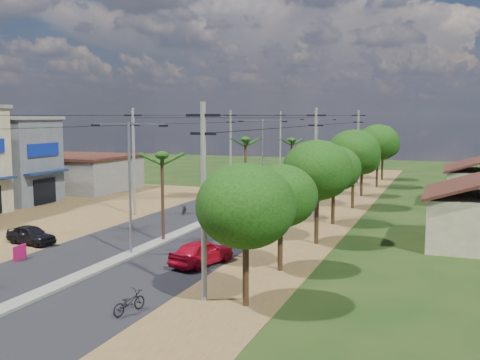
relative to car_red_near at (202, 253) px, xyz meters
The scene contains 35 objects.
ground 4.92m from the car_red_near, behind, with size 160.00×160.00×0.00m, color black.
road 16.23m from the car_red_near, 107.41° to the left, with size 12.00×110.00×0.04m, color black.
median 19.11m from the car_red_near, 104.71° to the left, with size 1.00×90.00×0.18m, color #605E56.
dirt_lot_west 21.59m from the car_red_near, 156.89° to the left, with size 18.00×46.00×0.04m, color brown.
dirt_shoulder_east 15.91m from the car_red_near, 76.72° to the left, with size 5.00×90.00×0.03m, color brown.
shophouse_grey 30.68m from the car_red_near, 151.66° to the left, with size 9.00×6.40×8.30m.
low_shed 35.62m from the car_red_near, 136.57° to the left, with size 10.40×10.40×3.95m.
tree_east_a 8.15m from the car_red_near, 49.94° to the right, with size 4.40×4.40×6.37m.
tree_east_b 5.62m from the car_red_near, ahead, with size 4.00×4.00×5.83m.
tree_east_c 9.82m from the car_red_near, 57.00° to the left, with size 4.60×4.60×6.83m.
tree_east_d 15.59m from the car_red_near, 72.54° to the left, with size 4.20×4.20×6.13m.
tree_east_e 23.38m from the car_red_near, 78.06° to the left, with size 4.80×4.80×7.14m.
tree_east_f 30.94m from the car_red_near, 81.87° to the left, with size 3.80×3.80×5.52m.
tree_east_g 39.05m from the car_red_near, 82.67° to the left, with size 5.00×5.00×7.38m.
tree_east_h 46.87m from the car_red_near, 84.29° to the left, with size 4.40×4.40×6.52m.
palm_median_near 8.17m from the car_red_near, 137.34° to the left, with size 2.00×2.00×6.15m.
palm_median_mid 21.67m from the car_red_near, 103.33° to the left, with size 2.00×2.00×6.55m.
palm_median_far 37.07m from the car_red_near, 97.57° to the left, with size 2.00×2.00×5.85m.
streetlight_near 6.35m from the car_red_near, behind, with size 5.10×0.18×8.00m.
streetlight_mid 26.24m from the car_red_near, 100.78° to the left, with size 5.10×0.18×8.00m.
streetlight_far 50.86m from the car_red_near, 95.49° to the left, with size 5.10×0.18×8.00m.
utility_pole_w_b 17.67m from the car_red_near, 133.54° to the left, with size 1.60×0.24×9.00m.
utility_pole_w_c 36.67m from the car_red_near, 108.97° to the left, with size 1.60×0.24×9.00m.
utility_pole_w_d 56.86m from the car_red_near, 102.06° to the left, with size 1.60×0.24×9.00m.
utility_pole_e_a 7.34m from the car_red_near, 64.40° to the right, with size 1.60×0.24×9.00m.
utility_pole_e_b 17.16m from the car_red_near, 80.86° to the left, with size 1.60×0.24×9.00m.
utility_pole_e_c 38.77m from the car_red_near, 86.06° to the left, with size 1.60×0.24×9.00m.
car_red_near is the anchor object (origin of this frame).
car_silver_mid 9.43m from the car_red_near, 92.43° to the left, with size 1.54×4.41×1.45m, color #A3A5AB.
car_white_far 32.86m from the car_red_near, 107.44° to the left, with size 2.21×5.43×1.58m, color beige.
car_parked_dark 12.57m from the car_red_near, behind, with size 1.46×3.62×1.23m, color black.
moto_rider_east 8.20m from the car_red_near, 87.55° to the right, with size 0.63×1.81×0.95m, color black.
moto_rider_west_a 16.66m from the car_red_near, 119.53° to the left, with size 0.54×1.55×0.81m, color black.
moto_rider_west_b 34.42m from the car_red_near, 104.51° to the left, with size 0.47×1.65×0.99m, color black.
roadside_sign 10.71m from the car_red_near, 165.14° to the right, with size 0.14×1.10×0.91m.
Camera 1 is at (17.70, -28.55, 8.40)m, focal length 42.00 mm.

